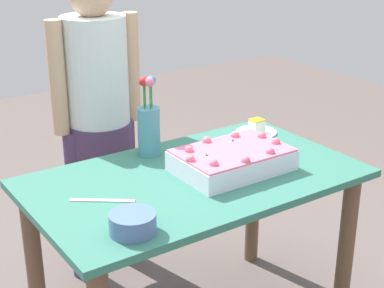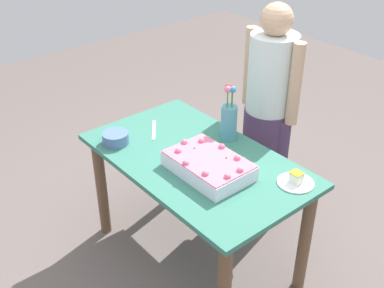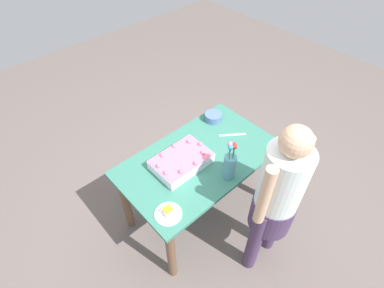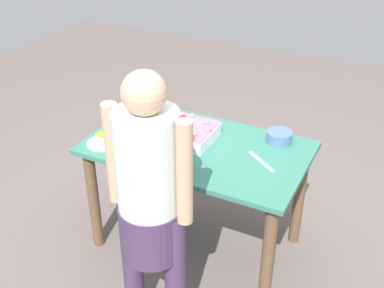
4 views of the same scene
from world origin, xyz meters
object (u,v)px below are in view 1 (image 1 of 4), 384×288
cake_knife (102,200)px  flower_vase (149,127)px  person_standing (98,111)px  serving_plate_with_slice (256,129)px  fruit_bowl (133,223)px  sheet_cake (232,159)px

cake_knife → flower_vase: 0.48m
person_standing → serving_plate_with_slice: bearing=53.3°
flower_vase → fruit_bowl: bearing=54.9°
cake_knife → person_standing: size_ratio=0.16×
sheet_cake → fruit_bowl: size_ratio=2.90×
sheet_cake → flower_vase: flower_vase is taller
serving_plate_with_slice → cake_knife: 0.95m
serving_plate_with_slice → person_standing: person_standing is taller
fruit_bowl → person_standing: 1.01m
flower_vase → person_standing: (0.04, -0.40, -0.03)m
flower_vase → person_standing: person_standing is taller
cake_knife → flower_vase: (-0.37, -0.28, 0.13)m
sheet_cake → cake_knife: 0.56m
sheet_cake → serving_plate_with_slice: 0.46m
sheet_cake → cake_knife: bearing=-4.8°
serving_plate_with_slice → fruit_bowl: 1.07m
sheet_cake → flower_vase: bearing=-59.6°
sheet_cake → serving_plate_with_slice: sheet_cake is taller
sheet_cake → person_standing: (0.24, -0.73, 0.05)m
flower_vase → serving_plate_with_slice: bearing=175.1°
sheet_cake → cake_knife: sheet_cake is taller
flower_vase → sheet_cake: bearing=120.4°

